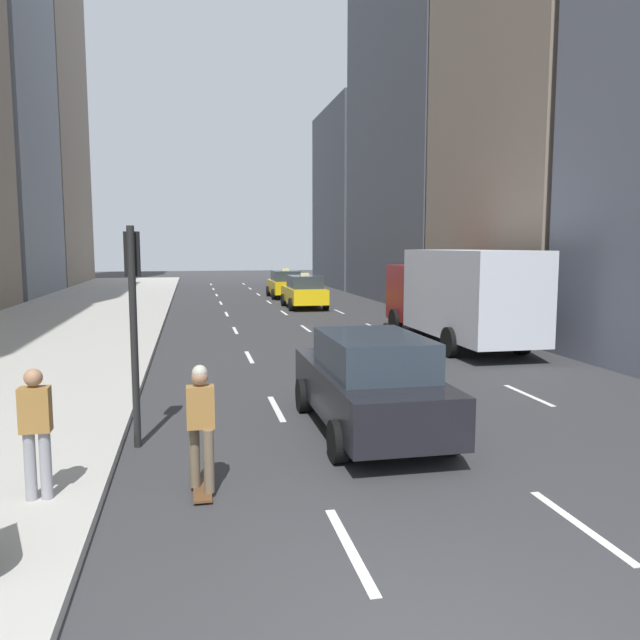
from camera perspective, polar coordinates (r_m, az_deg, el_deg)
The scene contains 10 objects.
sidewalk_left at distance 31.84m, azimuth -20.96°, elevation 0.56°, with size 8.00×66.00×0.15m, color #ADAAA3.
lane_markings at distance 27.80m, azimuth -2.42°, elevation 0.02°, with size 5.72×56.00×0.01m.
building_row_right at distance 32.65m, azimuth 14.79°, elevation 20.91°, with size 6.00×51.58×27.60m.
taxi_lead at distance 32.99m, azimuth -1.46°, elevation 2.61°, with size 2.02×4.40×1.87m.
taxi_second at distance 39.76m, azimuth -3.22°, elevation 3.32°, with size 2.02×4.40×1.87m.
sedan_black_near at distance 11.05m, azimuth 4.52°, elevation -5.68°, with size 2.02×4.83×1.77m.
box_truck at distance 21.14m, azimuth 12.45°, elevation 2.37°, with size 2.58×8.40×3.15m.
skateboarder at distance 8.44m, azimuth -10.84°, elevation -9.27°, with size 0.36×0.80×1.75m.
pedestrian_near_curb at distance 8.51m, azimuth -24.54°, elevation -8.91°, with size 0.36×0.22×1.65m.
traffic_light_pole at distance 10.48m, azimuth -16.71°, elevation 1.74°, with size 0.24×0.42×3.60m.
Camera 1 is at (-1.82, -4.25, 3.28)m, focal length 35.00 mm.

